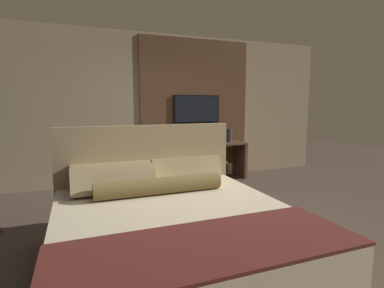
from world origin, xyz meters
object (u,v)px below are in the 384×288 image
(bed, at_px, (172,232))
(tv, at_px, (197,109))
(vase_short, at_px, (229,135))
(book, at_px, (187,143))
(desk_chair, at_px, (211,156))
(vase_tall, at_px, (215,134))
(desk, at_px, (201,155))

(bed, height_order, tv, tv)
(bed, xyz_separation_m, vase_short, (2.11, 2.90, 0.51))
(tv, distance_m, book, 0.74)
(desk_chair, bearing_deg, vase_tall, 75.99)
(book, bearing_deg, bed, -112.58)
(tv, xyz_separation_m, desk_chair, (-0.03, -0.78, -0.83))
(book, bearing_deg, vase_tall, 5.32)
(desk, bearing_deg, vase_short, 0.46)
(desk, bearing_deg, book, 175.34)
(book, bearing_deg, vase_short, -1.20)
(desk_chair, xyz_separation_m, vase_tall, (0.38, 0.63, 0.34))
(bed, height_order, vase_short, bed)
(vase_tall, bearing_deg, vase_short, -16.50)
(tv, bearing_deg, vase_tall, -23.85)
(desk, relative_size, tv, 1.80)
(desk, xyz_separation_m, desk_chair, (-0.03, -0.55, 0.06))
(vase_short, bearing_deg, vase_tall, 163.50)
(bed, bearing_deg, desk, 62.55)
(desk_chair, height_order, vase_short, vase_short)
(book, bearing_deg, tv, 35.90)
(tv, relative_size, desk_chair, 1.06)
(desk_chair, distance_m, book, 0.65)
(bed, xyz_separation_m, desk, (1.50, 2.90, 0.15))
(tv, distance_m, vase_tall, 0.62)
(bed, distance_m, tv, 3.63)
(bed, xyz_separation_m, desk_chair, (1.47, 2.35, 0.21))
(vase_short, bearing_deg, desk_chair, -139.11)
(tv, bearing_deg, desk_chair, -92.50)
(bed, distance_m, desk_chair, 2.78)
(desk, height_order, book, book)
(vase_tall, relative_size, vase_short, 1.25)
(vase_short, bearing_deg, bed, -126.02)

